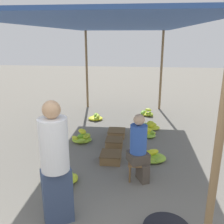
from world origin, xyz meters
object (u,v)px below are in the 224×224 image
Objects in this scene: stool at (138,165)px; banana_pile_right_0 at (151,126)px; vendor_seated at (139,147)px; banana_pile_right_1 at (152,157)px; banana_pile_left_1 at (83,138)px; crate_mid at (117,133)px; banana_pile_right_3 at (148,134)px; vendor_foreground at (55,163)px; banana_pile_right_2 at (147,113)px; banana_pile_left_0 at (62,178)px; crate_near at (114,143)px; banana_pile_left_2 at (96,117)px; crate_far at (111,157)px.

stool is 2.68m from banana_pile_right_0.
vendor_seated reaches higher than banana_pile_right_1.
stool reaches higher than banana_pile_left_1.
crate_mid is at bearing 106.35° from vendor_seated.
vendor_seated is at bearing -97.16° from banana_pile_right_0.
banana_pile_right_0 is 0.58m from banana_pile_right_3.
vendor_foreground is 5.38m from banana_pile_right_2.
banana_pile_left_0 is at bearing -120.32° from banana_pile_right_0.
crate_near is at bearing 63.40° from banana_pile_left_0.
stool is at bearing 154.85° from vendor_seated.
vendor_seated is 2.52× the size of banana_pile_left_2.
crate_near is at bearing -124.37° from banana_pile_right_0.
banana_pile_left_2 is at bearing 88.60° from banana_pile_left_1.
banana_pile_right_1 is 3.12m from banana_pile_right_2.
banana_pile_left_1 reaches higher than crate_near.
banana_pile_left_1 is at bearing 154.74° from banana_pile_right_1.
vendor_foreground is at bearing -84.00° from banana_pile_left_1.
vendor_seated is 2.73m from banana_pile_right_0.
banana_pile_right_1 is at bearing 69.04° from stool.
banana_pile_left_0 is at bearing -124.59° from banana_pile_right_3.
stool is 0.64× the size of banana_pile_left_1.
vendor_seated is 2.73× the size of banana_pile_right_2.
stool is 1.44m from crate_near.
banana_pile_right_1 is (0.30, 0.78, -0.22)m from stool.
stool is 2.08m from crate_mid.
crate_far is at bearing 133.54° from vendor_seated.
banana_pile_right_1 is at bearing 32.08° from banana_pile_left_0.
banana_pile_left_0 is at bearing -147.92° from banana_pile_right_1.
crate_near is (0.83, -0.26, 0.00)m from banana_pile_left_1.
banana_pile_right_1 is at bearing 55.34° from vendor_foreground.
crate_near is (-0.56, 1.31, -0.18)m from stool.
banana_pile_left_0 is 1.36× the size of banana_pile_right_0.
vendor_foreground reaches higher than banana_pile_left_2.
banana_pile_right_3 is 1.02× the size of crate_far.
banana_pile_right_2 is 1.06× the size of crate_far.
crate_mid is at bearing 90.68° from crate_near.
vendor_foreground is at bearing -86.80° from banana_pile_left_2.
stool is at bearing 48.48° from vendor_foreground.
banana_pile_left_0 is 1.09× the size of banana_pile_right_1.
vendor_seated reaches higher than crate_near.
banana_pile_right_3 is at bearing 55.41° from banana_pile_left_0.
vendor_seated is 2.16m from crate_mid.
banana_pile_right_0 reaches higher than banana_pile_left_0.
crate_far is at bearing -49.62° from banana_pile_left_1.
crate_near is 0.92× the size of crate_far.
banana_pile_left_1 is 2.04m from banana_pile_right_0.
banana_pile_right_0 is at bearing -20.77° from banana_pile_left_2.
vendor_foreground is at bearing -110.38° from banana_pile_right_0.
vendor_seated is 2.82× the size of banana_pile_right_3.
banana_pile_left_0 is 2.38m from crate_mid.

